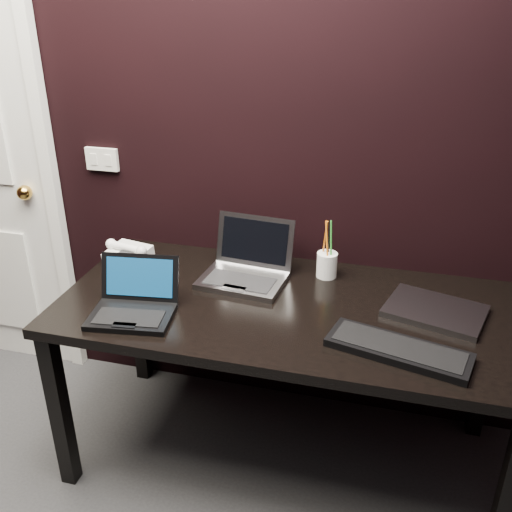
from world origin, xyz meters
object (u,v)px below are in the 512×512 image
(mobile_phone, at_px, (131,271))
(pen_cup, at_px, (327,264))
(desk_phone, at_px, (128,254))
(silver_laptop, at_px, (246,269))
(desk, at_px, (286,322))
(ext_keyboard, at_px, (398,349))
(netbook, at_px, (134,305))
(closed_laptop, at_px, (435,311))

(mobile_phone, relative_size, pen_cup, 0.37)
(desk_phone, bearing_deg, silver_laptop, -2.52)
(desk, relative_size, pen_cup, 6.98)
(ext_keyboard, distance_m, mobile_phone, 1.09)
(desk_phone, bearing_deg, mobile_phone, -59.52)
(silver_laptop, height_order, pen_cup, pen_cup)
(desk_phone, bearing_deg, desk, -13.86)
(silver_laptop, bearing_deg, mobile_phone, -165.87)
(desk, relative_size, netbook, 5.27)
(desk, distance_m, closed_laptop, 0.55)
(desk, height_order, netbook, netbook)
(desk, bearing_deg, pen_cup, 67.05)
(netbook, relative_size, pen_cup, 1.32)
(netbook, height_order, closed_laptop, netbook)
(ext_keyboard, bearing_deg, mobile_phone, 166.46)
(desk_phone, bearing_deg, pen_cup, 5.52)
(mobile_phone, bearing_deg, desk, -3.85)
(desk, distance_m, mobile_phone, 0.66)
(desk, xyz_separation_m, ext_keyboard, (0.41, -0.21, 0.09))
(desk, xyz_separation_m, silver_laptop, (-0.20, 0.16, 0.12))
(silver_laptop, xyz_separation_m, ext_keyboard, (0.61, -0.37, -0.03))
(desk, xyz_separation_m, netbook, (-0.52, -0.21, 0.12))
(netbook, xyz_separation_m, ext_keyboard, (0.93, -0.01, -0.02))
(closed_laptop, bearing_deg, pen_cup, 155.75)
(netbook, bearing_deg, closed_laptop, 14.71)
(netbook, relative_size, mobile_phone, 3.57)
(desk, relative_size, mobile_phone, 18.84)
(netbook, bearing_deg, silver_laptop, 48.79)
(desk_phone, distance_m, pen_cup, 0.85)
(desk, bearing_deg, silver_laptop, 141.94)
(closed_laptop, bearing_deg, ext_keyboard, -112.95)
(desk, distance_m, pen_cup, 0.31)
(desk, xyz_separation_m, mobile_phone, (-0.65, 0.04, 0.11))
(netbook, bearing_deg, ext_keyboard, -0.44)
(silver_laptop, height_order, mobile_phone, silver_laptop)
(mobile_phone, bearing_deg, desk_phone, 120.48)
(desk, distance_m, silver_laptop, 0.28)
(ext_keyboard, distance_m, desk_phone, 1.21)
(netbook, bearing_deg, desk_phone, 118.87)
(netbook, height_order, desk_phone, netbook)
(netbook, bearing_deg, desk, 21.65)
(netbook, height_order, ext_keyboard, netbook)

